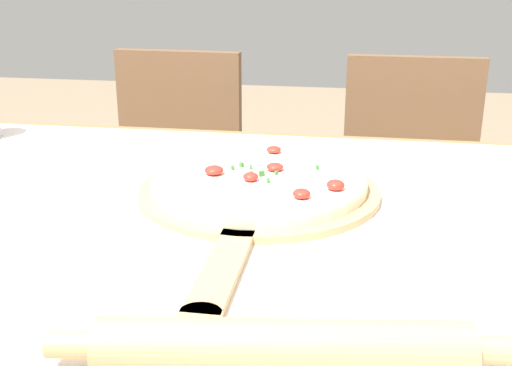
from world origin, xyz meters
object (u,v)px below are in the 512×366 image
at_px(rolling_pin, 283,347).
at_px(chair_right, 408,194).
at_px(chair_left, 173,181).
at_px(pizza_peel, 257,196).
at_px(pizza, 259,180).

height_order(rolling_pin, chair_right, chair_right).
distance_m(rolling_pin, chair_left, 1.37).
xyz_separation_m(pizza_peel, chair_right, (0.30, 0.80, -0.27)).
relative_size(pizza_peel, rolling_pin, 1.41).
height_order(rolling_pin, chair_left, chair_left).
bearing_deg(pizza_peel, pizza, 89.26).
distance_m(pizza, chair_left, 0.92).
xyz_separation_m(pizza_peel, rolling_pin, (0.10, -0.44, 0.02)).
bearing_deg(rolling_pin, pizza_peel, 102.36).
relative_size(chair_left, chair_right, 1.00).
bearing_deg(pizza, chair_left, 116.42).
relative_size(pizza_peel, chair_right, 0.70).
bearing_deg(pizza, pizza_peel, -90.74).
bearing_deg(chair_left, pizza, -61.39).
distance_m(pizza_peel, pizza, 0.03).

